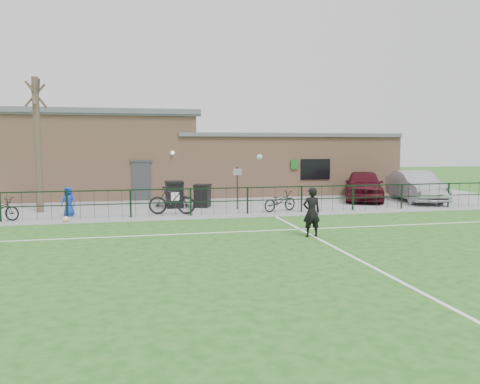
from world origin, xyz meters
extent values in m
plane|color=#205318|center=(0.00, 0.00, 0.00)|extent=(90.00, 90.00, 0.00)
cube|color=gray|center=(0.00, 13.50, 0.01)|extent=(34.00, 13.00, 0.02)
cube|color=white|center=(0.00, 7.80, 0.00)|extent=(28.00, 0.10, 0.01)
cube|color=white|center=(0.00, 4.00, 0.00)|extent=(28.00, 0.10, 0.01)
cube|color=white|center=(2.00, 0.00, 0.00)|extent=(0.10, 16.00, 0.01)
cube|color=black|center=(0.00, 8.00, 0.60)|extent=(28.00, 0.10, 1.20)
cylinder|color=#4B392D|center=(-8.00, 10.50, 3.00)|extent=(0.30, 0.30, 6.00)
cube|color=black|center=(-1.98, 10.68, 0.62)|extent=(0.82, 0.92, 1.19)
cube|color=black|center=(-0.64, 10.56, 0.53)|extent=(0.92, 0.97, 1.02)
cylinder|color=black|center=(0.84, 9.43, 1.02)|extent=(0.07, 0.07, 2.00)
imported|color=#440C16|center=(8.31, 11.46, 0.84)|extent=(3.78, 5.19, 1.64)
imported|color=#9FA1A6|center=(10.83, 10.46, 0.83)|extent=(2.63, 5.14, 1.62)
imported|color=black|center=(-2.25, 8.54, 0.63)|extent=(2.10, 0.94, 1.22)
imported|color=black|center=(2.61, 8.41, 0.48)|extent=(1.84, 1.19, 0.92)
imported|color=#1437BD|center=(-6.58, 8.95, 0.65)|extent=(0.70, 0.57, 1.25)
imported|color=black|center=(1.90, 2.61, 0.83)|extent=(0.60, 0.40, 1.65)
sphere|color=white|center=(1.00, 6.00, 2.56)|extent=(0.22, 0.22, 0.22)
sphere|color=white|center=(-6.48, 7.40, 0.12)|extent=(0.24, 0.24, 0.24)
cube|color=tan|center=(0.00, 16.50, 1.75)|extent=(24.00, 5.00, 3.50)
cube|color=tan|center=(-6.24, 16.50, 4.10)|extent=(11.52, 5.00, 1.20)
cube|color=#53565A|center=(-6.24, 16.50, 4.82)|extent=(12.02, 5.40, 0.28)
cube|color=#53565A|center=(5.28, 16.50, 3.60)|extent=(13.44, 5.30, 0.22)
cube|color=#383A3D|center=(-3.50, 13.97, 1.05)|extent=(1.00, 0.08, 2.10)
cube|color=black|center=(6.50, 13.97, 1.60)|extent=(1.80, 0.08, 1.20)
cube|color=#19661E|center=(5.20, 13.92, 1.90)|extent=(0.45, 0.04, 0.55)
camera|label=1|loc=(-3.70, -11.80, 3.06)|focal=35.00mm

